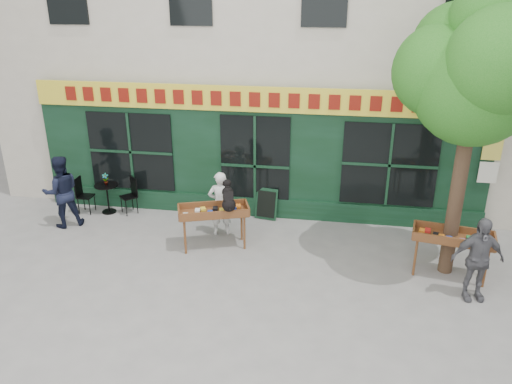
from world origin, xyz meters
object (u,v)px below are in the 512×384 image
dog (228,195)px  man_left (62,192)px  book_cart_right (453,239)px  woman (220,204)px  bistro_table (107,193)px  man_right (477,259)px  book_cart_center (214,213)px

dog → man_left: bearing=153.9°
book_cart_right → man_left: bearing=-175.4°
woman → bistro_table: size_ratio=2.04×
bistro_table → man_left: bearing=-127.9°
man_right → man_left: size_ratio=0.92×
dog → book_cart_right: bearing=-23.7°
book_cart_center → book_cart_right: same height
man_left → dog: bearing=137.0°
dog → man_left: (-4.20, 0.52, -0.40)m
book_cart_center → book_cart_right: bearing=-24.0°
bistro_table → man_left: 1.19m
dog → bistro_table: bearing=138.9°
bistro_table → dog: bearing=-22.1°
dog → man_right: (4.88, -1.12, -0.47)m
book_cart_center → man_left: (-3.85, 0.47, 0.07)m
book_cart_center → woman: size_ratio=1.05×
woman → book_cart_right: size_ratio=0.98×
book_cart_center → dog: dog is taller
book_cart_right → man_left: (-8.79, 0.89, 0.07)m
dog → woman: bearing=97.5°
dog → man_left: 4.25m
woman → man_left: man_left is taller
dog → woman: 0.94m
man_left → woman: bearing=146.7°
book_cart_right → bistro_table: 8.29m
dog → book_cart_right: 4.63m
book_cart_right → bistro_table: size_ratio=2.09×
book_cart_center → book_cart_right: 4.96m
man_right → bistro_table: (-8.38, 2.54, -0.28)m
dog → woman: (-0.35, 0.70, -0.52)m
man_left → book_cart_right: bearing=138.2°
woman → man_left: size_ratio=0.87×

